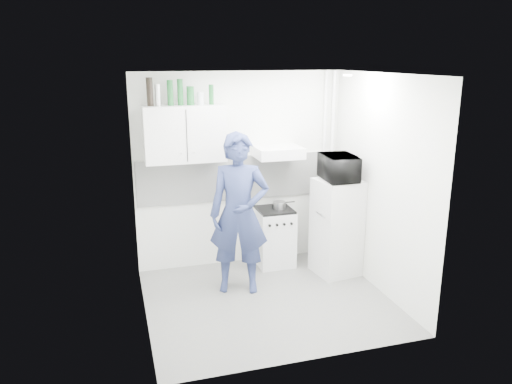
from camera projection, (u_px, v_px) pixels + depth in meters
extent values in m
plane|color=slate|center=(268.00, 300.00, 5.87)|extent=(2.80, 2.80, 0.00)
plane|color=white|center=(269.00, 74.00, 5.19)|extent=(2.80, 2.80, 0.00)
plane|color=white|center=(240.00, 170.00, 6.69)|extent=(2.80, 0.00, 2.80)
plane|color=white|center=(139.00, 204.00, 5.15)|extent=(0.00, 2.60, 2.60)
plane|color=white|center=(381.00, 185.00, 5.91)|extent=(0.00, 2.60, 2.60)
imported|color=navy|center=(239.00, 214.00, 5.91)|extent=(0.81, 0.65, 1.94)
cube|color=white|center=(274.00, 238.00, 6.81)|extent=(0.48, 0.48, 0.77)
cube|color=silver|center=(336.00, 227.00, 6.48)|extent=(0.59, 0.59, 1.26)
cube|color=black|center=(275.00, 210.00, 6.70)|extent=(0.46, 0.46, 0.03)
cylinder|color=silver|center=(279.00, 205.00, 6.71)|extent=(0.16, 0.16, 0.09)
imported|color=black|center=(339.00, 168.00, 6.27)|extent=(0.61, 0.43, 0.32)
cylinder|color=black|center=(150.00, 92.00, 5.93)|extent=(0.08, 0.08, 0.34)
cylinder|color=silver|center=(158.00, 95.00, 5.97)|extent=(0.07, 0.07, 0.26)
cylinder|color=#144C1E|center=(170.00, 93.00, 6.00)|extent=(0.07, 0.07, 0.30)
cylinder|color=#144C1E|center=(180.00, 92.00, 6.03)|extent=(0.07, 0.07, 0.32)
cylinder|color=#144C1E|center=(190.00, 96.00, 6.08)|extent=(0.09, 0.09, 0.23)
cylinder|color=#B2B7BC|center=(201.00, 98.00, 6.12)|extent=(0.08, 0.08, 0.15)
cylinder|color=#144C1E|center=(211.00, 95.00, 6.15)|extent=(0.06, 0.06, 0.24)
cube|color=silver|center=(185.00, 134.00, 6.18)|extent=(1.00, 0.35, 0.70)
cube|color=white|center=(278.00, 152.00, 6.51)|extent=(0.60, 0.50, 0.14)
cube|color=white|center=(240.00, 178.00, 6.70)|extent=(2.74, 0.03, 0.60)
cylinder|color=white|center=(331.00, 166.00, 6.97)|extent=(0.05, 0.05, 2.60)
cylinder|color=white|center=(323.00, 166.00, 6.93)|extent=(0.04, 0.04, 2.60)
cylinder|color=white|center=(348.00, 75.00, 5.65)|extent=(0.10, 0.10, 0.02)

